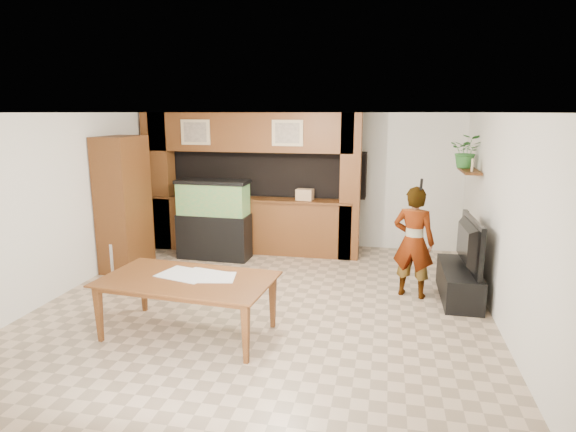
% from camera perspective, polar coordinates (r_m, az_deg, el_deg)
% --- Properties ---
extents(floor, '(6.50, 6.50, 0.00)m').
position_cam_1_polar(floor, '(6.77, -2.74, -10.46)').
color(floor, tan).
rests_on(floor, ground).
extents(ceiling, '(6.50, 6.50, 0.00)m').
position_cam_1_polar(ceiling, '(6.24, -2.98, 12.14)').
color(ceiling, white).
rests_on(ceiling, wall_back).
extents(wall_back, '(6.00, 0.00, 6.00)m').
position_cam_1_polar(wall_back, '(9.51, 2.04, 4.32)').
color(wall_back, silver).
rests_on(wall_back, floor).
extents(wall_left, '(0.00, 6.50, 6.50)m').
position_cam_1_polar(wall_left, '(7.69, -25.07, 1.27)').
color(wall_left, silver).
rests_on(wall_left, floor).
extents(wall_right, '(0.00, 6.50, 6.50)m').
position_cam_1_polar(wall_right, '(6.35, 24.39, -0.78)').
color(wall_right, silver).
rests_on(wall_right, floor).
extents(partition, '(4.20, 0.99, 2.60)m').
position_cam_1_polar(partition, '(9.13, -4.51, 4.03)').
color(partition, brown).
rests_on(partition, floor).
extents(wall_clock, '(0.05, 0.25, 0.25)m').
position_cam_1_polar(wall_clock, '(8.41, -21.21, 6.58)').
color(wall_clock, black).
rests_on(wall_clock, wall_left).
extents(wall_shelf, '(0.25, 0.90, 0.04)m').
position_cam_1_polar(wall_shelf, '(8.15, 20.69, 5.04)').
color(wall_shelf, brown).
rests_on(wall_shelf, wall_right).
extents(pantry_cabinet, '(0.56, 0.91, 2.23)m').
position_cam_1_polar(pantry_cabinet, '(8.47, -18.87, 1.40)').
color(pantry_cabinet, brown).
rests_on(pantry_cabinet, floor).
extents(trash_can, '(0.29, 0.29, 0.53)m').
position_cam_1_polar(trash_can, '(8.41, -19.67, -4.69)').
color(trash_can, '#B2B2B7').
rests_on(trash_can, floor).
extents(aquarium, '(1.29, 0.49, 1.43)m').
position_cam_1_polar(aquarium, '(8.75, -8.79, -0.51)').
color(aquarium, black).
rests_on(aquarium, floor).
extents(tv_stand, '(0.50, 1.35, 0.45)m').
position_cam_1_polar(tv_stand, '(7.34, 19.61, -7.46)').
color(tv_stand, black).
rests_on(tv_stand, floor).
extents(television, '(0.22, 1.26, 0.72)m').
position_cam_1_polar(television, '(7.17, 19.94, -3.03)').
color(television, black).
rests_on(television, tv_stand).
extents(photo_frame, '(0.06, 0.15, 0.19)m').
position_cam_1_polar(photo_frame, '(7.90, 21.01, 5.67)').
color(photo_frame, tan).
rests_on(photo_frame, wall_shelf).
extents(potted_plant, '(0.59, 0.54, 0.54)m').
position_cam_1_polar(potted_plant, '(8.32, 20.42, 7.21)').
color(potted_plant, '#2D6E2C').
rests_on(potted_plant, wall_shelf).
extents(person, '(0.67, 0.53, 1.60)m').
position_cam_1_polar(person, '(7.06, 14.65, -3.01)').
color(person, '#A77D5C').
rests_on(person, floor).
extents(microphone, '(0.04, 0.10, 0.17)m').
position_cam_1_polar(microphone, '(6.73, 15.53, 3.64)').
color(microphone, black).
rests_on(microphone, person).
extents(dining_table, '(2.08, 1.27, 0.70)m').
position_cam_1_polar(dining_table, '(5.89, -11.88, -10.57)').
color(dining_table, brown).
rests_on(dining_table, floor).
extents(newspaper_a, '(0.58, 0.47, 0.01)m').
position_cam_1_polar(newspaper_a, '(5.76, -8.95, -7.19)').
color(newspaper_a, silver).
rests_on(newspaper_a, dining_table).
extents(newspaper_b, '(0.70, 0.58, 0.01)m').
position_cam_1_polar(newspaper_b, '(5.91, -12.09, -6.79)').
color(newspaper_b, silver).
rests_on(newspaper_b, dining_table).
extents(newspaper_c, '(0.56, 0.46, 0.01)m').
position_cam_1_polar(newspaper_c, '(5.88, -9.91, -6.81)').
color(newspaper_c, silver).
rests_on(newspaper_c, dining_table).
extents(counter_box, '(0.32, 0.23, 0.20)m').
position_cam_1_polar(counter_box, '(8.74, 2.01, 2.55)').
color(counter_box, tan).
rests_on(counter_box, partition).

